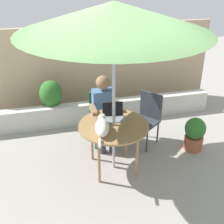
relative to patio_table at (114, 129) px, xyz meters
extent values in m
plane|color=gray|center=(0.00, 0.00, -0.68)|extent=(14.00, 14.00, 0.00)
cube|color=tan|center=(0.00, 2.10, 0.17)|extent=(5.08, 0.08, 1.70)
cube|color=beige|center=(0.00, 1.45, -0.47)|extent=(4.57, 0.20, 0.40)
cylinder|color=#9E754C|center=(0.00, 0.00, 0.05)|extent=(0.99, 0.99, 0.03)
cylinder|color=#9E754C|center=(0.27, 0.27, -0.32)|extent=(0.04, 0.04, 0.71)
cylinder|color=#9E754C|center=(-0.27, 0.27, -0.32)|extent=(0.04, 0.04, 0.71)
cylinder|color=#9E754C|center=(-0.27, -0.27, -0.32)|extent=(0.04, 0.04, 0.71)
cylinder|color=#9E754C|center=(0.27, -0.27, -0.32)|extent=(0.04, 0.04, 0.71)
cylinder|color=#B7B7BC|center=(0.00, 0.00, 0.41)|extent=(0.04, 0.04, 2.18)
cone|color=#4C723F|center=(0.00, 0.00, 1.52)|extent=(2.37, 2.37, 0.36)
sphere|color=#B7B7BC|center=(0.00, 0.00, 1.53)|extent=(0.06, 0.06, 0.06)
cube|color=#194C2D|center=(0.00, 0.70, -0.26)|extent=(0.40, 0.40, 0.04)
cube|color=#194C2D|center=(0.00, 0.88, -0.02)|extent=(0.40, 0.04, 0.44)
cylinder|color=#194C2D|center=(0.17, 0.87, -0.48)|extent=(0.03, 0.03, 0.40)
cylinder|color=#194C2D|center=(-0.17, 0.87, -0.48)|extent=(0.03, 0.03, 0.40)
cylinder|color=#194C2D|center=(-0.17, 0.53, -0.48)|extent=(0.03, 0.03, 0.40)
cylinder|color=#194C2D|center=(0.17, 0.53, -0.48)|extent=(0.03, 0.03, 0.40)
cube|color=#33383F|center=(0.65, 0.51, -0.26)|extent=(0.56, 0.56, 0.04)
cube|color=#33383F|center=(0.79, 0.62, -0.02)|extent=(0.28, 0.34, 0.44)
cylinder|color=#33383F|center=(0.89, 0.48, -0.48)|extent=(0.03, 0.03, 0.40)
cylinder|color=#33383F|center=(0.68, 0.75, -0.48)|extent=(0.03, 0.03, 0.40)
cylinder|color=#33383F|center=(0.41, 0.54, -0.48)|extent=(0.03, 0.03, 0.40)
cylinder|color=#33383F|center=(0.62, 0.27, -0.48)|extent=(0.03, 0.03, 0.40)
cube|color=#4C72A5|center=(0.00, 0.70, 0.03)|extent=(0.34, 0.20, 0.54)
sphere|color=#936B4C|center=(0.00, 0.69, 0.43)|extent=(0.22, 0.22, 0.22)
cube|color=#383842|center=(-0.08, 0.55, -0.19)|extent=(0.12, 0.30, 0.12)
cylinder|color=#383842|center=(-0.08, 0.40, -0.46)|extent=(0.10, 0.10, 0.43)
cube|color=#383842|center=(0.08, 0.55, -0.19)|extent=(0.12, 0.30, 0.12)
cylinder|color=#383842|center=(0.08, 0.40, -0.46)|extent=(0.10, 0.10, 0.43)
cube|color=#936B4C|center=(-0.20, 0.48, 0.08)|extent=(0.08, 0.32, 0.08)
cube|color=#936B4C|center=(0.20, 0.48, 0.08)|extent=(0.08, 0.32, 0.08)
cube|color=gray|center=(0.03, 0.15, 0.07)|extent=(0.33, 0.26, 0.02)
cube|color=black|center=(0.05, 0.26, 0.18)|extent=(0.30, 0.10, 0.20)
cube|color=gray|center=(0.05, 0.26, 0.18)|extent=(0.30, 0.09, 0.20)
ellipsoid|color=silver|center=(-0.20, -0.17, 0.15)|extent=(0.27, 0.43, 0.17)
sphere|color=silver|center=(-0.15, 0.05, 0.17)|extent=(0.11, 0.11, 0.11)
ellipsoid|color=white|center=(-0.18, -0.06, 0.11)|extent=(0.14, 0.14, 0.09)
cylinder|color=silver|center=(-0.28, -0.44, 0.09)|extent=(0.07, 0.18, 0.04)
cone|color=silver|center=(-0.12, 0.05, 0.22)|extent=(0.04, 0.04, 0.03)
cone|color=silver|center=(-0.18, 0.06, 0.22)|extent=(0.04, 0.04, 0.03)
cylinder|color=#595654|center=(-0.79, 1.60, -0.48)|extent=(0.33, 0.33, 0.38)
ellipsoid|color=#2D6B28|center=(-0.79, 1.60, -0.08)|extent=(0.41, 0.41, 0.50)
cylinder|color=#9E5138|center=(1.39, 0.17, -0.56)|extent=(0.30, 0.30, 0.23)
ellipsoid|color=#2D6B28|center=(1.39, 0.17, -0.29)|extent=(0.33, 0.33, 0.36)
camera|label=1|loc=(-0.86, -3.42, 2.13)|focal=47.01mm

